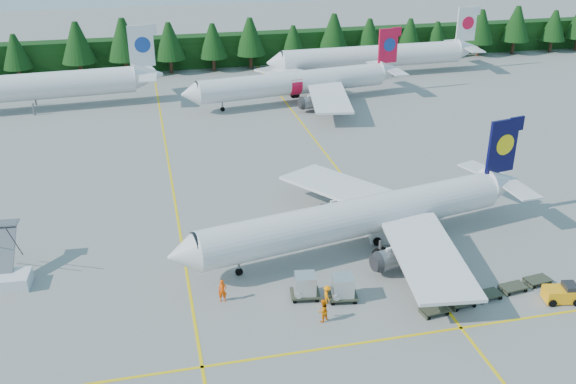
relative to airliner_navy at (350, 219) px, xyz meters
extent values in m
plane|color=gray|center=(-1.26, -7.58, -3.15)|extent=(320.00, 320.00, 0.00)
cube|color=yellow|center=(-15.26, 12.42, -3.15)|extent=(0.25, 120.00, 0.01)
cube|color=yellow|center=(4.74, 12.42, -3.15)|extent=(0.25, 120.00, 0.01)
cube|color=yellow|center=(-1.26, -13.58, -3.15)|extent=(80.00, 0.25, 0.01)
cube|color=black|center=(-1.26, 74.42, -0.15)|extent=(220.00, 4.00, 6.00)
cylinder|color=silver|center=(0.58, 0.12, 0.07)|extent=(30.57, 9.47, 3.58)
cone|color=silver|center=(-15.59, -3.11, 0.07)|extent=(3.16, 4.00, 3.58)
cube|color=#070733|center=(16.83, 3.36, 4.55)|extent=(3.40, 0.97, 5.55)
cube|color=silver|center=(1.72, 8.11, -0.46)|extent=(11.26, 14.35, 1.02)
cylinder|color=slate|center=(0.44, 5.39, -1.72)|extent=(3.35, 2.44, 1.88)
cube|color=silver|center=(4.70, -6.83, -0.46)|extent=(6.91, 13.97, 1.02)
cylinder|color=slate|center=(2.47, -4.81, -1.72)|extent=(3.35, 2.44, 1.88)
cylinder|color=slate|center=(-10.77, -2.15, -2.39)|extent=(0.21, 0.21, 1.52)
cylinder|color=silver|center=(5.84, 46.87, 0.13)|extent=(31.20, 8.29, 3.65)
cone|color=silver|center=(-10.75, 44.33, 0.13)|extent=(3.08, 3.99, 3.65)
cube|color=red|center=(22.52, 49.42, 4.69)|extent=(3.47, 0.84, 5.65)
cube|color=silver|center=(7.37, 54.94, -0.42)|extent=(11.03, 14.68, 1.03)
cylinder|color=slate|center=(5.94, 52.23, -1.69)|extent=(3.35, 2.36, 1.92)
cube|color=silver|center=(9.71, 39.62, -0.42)|extent=(7.61, 14.38, 1.03)
cylinder|color=slate|center=(7.54, 41.78, -1.69)|extent=(3.35, 2.36, 1.92)
cylinder|color=slate|center=(-5.81, 45.09, -2.38)|extent=(0.22, 0.22, 1.55)
cylinder|color=silver|center=(-36.19, 52.04, 0.56)|extent=(35.30, 6.67, 4.13)
cube|color=silver|center=(-17.14, 53.43, 5.72)|extent=(3.94, 0.65, 6.40)
cylinder|color=silver|center=(23.88, 60.14, 0.44)|extent=(34.05, 5.04, 3.99)
cone|color=silver|center=(5.52, 59.57, 0.44)|extent=(2.92, 4.08, 3.99)
cube|color=silver|center=(42.35, 60.70, 5.44)|extent=(3.80, 0.47, 6.19)
cylinder|color=slate|center=(10.99, 59.74, -2.35)|extent=(0.24, 0.24, 1.60)
cube|color=silver|center=(-30.67, 0.42, -2.56)|extent=(4.69, 2.67, 1.19)
cube|color=slate|center=(-30.53, 2.58, -0.66)|extent=(2.00, 4.42, 3.22)
cube|color=slate|center=(-30.39, 4.75, 0.80)|extent=(2.03, 1.42, 0.13)
cube|color=white|center=(3.46, 1.06, -2.12)|extent=(2.25, 2.25, 2.07)
cube|color=black|center=(3.46, 1.06, -1.63)|extent=(1.94, 2.10, 0.89)
cube|color=white|center=(6.37, 0.60, -1.68)|extent=(3.83, 2.68, 2.56)
cube|color=#FEA10E|center=(14.40, -12.06, -2.50)|extent=(3.04, 1.98, 1.11)
cube|color=black|center=(14.99, -12.16, -1.79)|extent=(1.22, 1.46, 0.50)
cube|color=#343829|center=(3.51, -11.34, -2.75)|extent=(2.29, 1.59, 0.12)
cube|color=#343829|center=(6.14, -10.83, -2.75)|extent=(2.29, 1.59, 0.12)
cube|color=#343829|center=(8.77, -10.31, -2.75)|extent=(2.29, 1.59, 0.12)
cube|color=#343829|center=(11.40, -9.80, -2.75)|extent=(2.29, 1.59, 0.12)
cube|color=#343829|center=(14.03, -9.29, -2.75)|extent=(2.29, 1.59, 0.12)
cube|color=#343829|center=(-6.00, -6.85, -2.72)|extent=(2.63, 2.16, 0.15)
cube|color=silver|center=(-6.00, -6.85, -1.79)|extent=(1.90, 1.85, 1.69)
cube|color=#343829|center=(-3.06, -7.82, -2.72)|extent=(2.63, 2.16, 0.15)
cube|color=silver|center=(-3.06, -7.82, -1.79)|extent=(1.90, 1.85, 1.69)
imported|color=#FF4905|center=(-12.71, -5.82, -2.16)|extent=(0.79, 0.59, 1.99)
imported|color=orange|center=(-5.47, -10.28, -2.16)|extent=(1.21, 1.14, 1.97)
imported|color=orange|center=(-4.46, -8.05, -2.32)|extent=(0.47, 0.69, 1.66)
camera|label=1|loc=(-17.44, -49.99, 27.24)|focal=40.00mm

